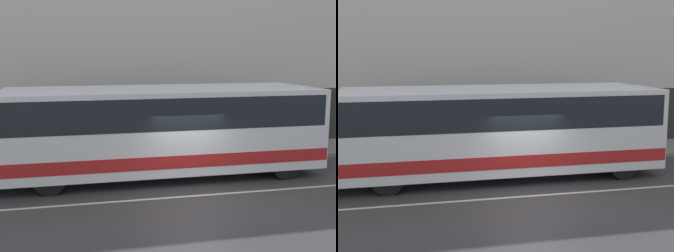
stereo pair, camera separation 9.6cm
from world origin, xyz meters
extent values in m
plane|color=#38383A|center=(0.00, 0.00, 0.00)|extent=(60.00, 60.00, 0.00)
cube|color=gray|center=(0.00, 5.56, 0.08)|extent=(60.00, 3.11, 0.15)
cube|color=silver|center=(0.00, 7.26, 5.54)|extent=(60.00, 0.30, 11.08)
cube|color=#2D2B28|center=(0.00, 7.10, 1.38)|extent=(60.00, 0.06, 2.77)
cube|color=beige|center=(0.00, 0.00, 0.00)|extent=(54.00, 0.14, 0.01)
cube|color=white|center=(-0.83, 2.26, 1.81)|extent=(12.37, 2.50, 2.91)
cube|color=#B21E1E|center=(-0.83, 2.26, 0.90)|extent=(12.30, 2.53, 0.45)
cube|color=black|center=(-0.83, 2.26, 2.53)|extent=(11.99, 2.52, 1.11)
cube|color=orange|center=(5.30, 2.26, 3.07)|extent=(0.12, 1.88, 0.28)
cube|color=white|center=(-0.83, 2.26, 3.32)|extent=(10.51, 2.13, 0.12)
cylinder|color=black|center=(3.75, 1.17, 0.53)|extent=(1.06, 0.28, 1.06)
cylinder|color=black|center=(3.75, 3.35, 0.53)|extent=(1.06, 0.28, 1.06)
cylinder|color=black|center=(-4.61, 1.17, 0.53)|extent=(1.06, 0.28, 1.06)
cylinder|color=black|center=(-4.61, 3.35, 0.53)|extent=(1.06, 0.28, 1.06)
cylinder|color=navy|center=(1.01, 4.84, 0.89)|extent=(0.36, 0.36, 1.47)
sphere|color=tan|center=(1.01, 4.84, 1.76)|extent=(0.27, 0.27, 0.27)
camera|label=1|loc=(-4.26, -13.99, 4.70)|focal=50.00mm
camera|label=2|loc=(-4.16, -14.02, 4.70)|focal=50.00mm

